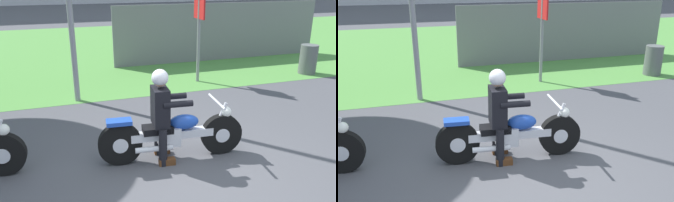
{
  "view_description": "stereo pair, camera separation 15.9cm",
  "coord_description": "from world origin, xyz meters",
  "views": [
    {
      "loc": [
        -1.55,
        -3.68,
        2.62
      ],
      "look_at": [
        0.01,
        1.0,
        0.85
      ],
      "focal_mm": 37.67,
      "sensor_mm": 36.0,
      "label": 1
    },
    {
      "loc": [
        -1.4,
        -3.73,
        2.62
      ],
      "look_at": [
        0.01,
        1.0,
        0.85
      ],
      "focal_mm": 37.67,
      "sensor_mm": 36.0,
      "label": 2
    }
  ],
  "objects": [
    {
      "name": "ground",
      "position": [
        0.0,
        0.0,
        0.0
      ],
      "size": [
        120.0,
        120.0,
        0.0
      ],
      "primitive_type": "plane",
      "color": "#4C4C51"
    },
    {
      "name": "grass_verge",
      "position": [
        0.0,
        9.68,
        0.0
      ],
      "size": [
        60.0,
        12.0,
        0.01
      ],
      "primitive_type": "cube",
      "color": "#549342",
      "rests_on": "ground"
    },
    {
      "name": "motorcycle_lead",
      "position": [
        0.02,
        0.79,
        0.39
      ],
      "size": [
        2.18,
        0.66,
        0.88
      ],
      "rotation": [
        0.0,
        0.0,
        -0.1
      ],
      "color": "black",
      "rests_on": "ground"
    },
    {
      "name": "rider_lead",
      "position": [
        -0.15,
        0.81,
        0.81
      ],
      "size": [
        0.58,
        0.49,
        1.4
      ],
      "rotation": [
        0.0,
        0.0,
        -0.1
      ],
      "color": "black",
      "rests_on": "ground"
    },
    {
      "name": "trash_can",
      "position": [
        5.2,
        4.2,
        0.4
      ],
      "size": [
        0.47,
        0.47,
        0.81
      ],
      "primitive_type": "cylinder",
      "color": "#595E5B",
      "rests_on": "ground"
    },
    {
      "name": "sign_banner",
      "position": [
        1.98,
        4.46,
        1.72
      ],
      "size": [
        0.08,
        0.6,
        2.6
      ],
      "color": "gray",
      "rests_on": "ground"
    },
    {
      "name": "fence_segment",
      "position": [
        3.67,
        6.56,
        0.9
      ],
      "size": [
        7.0,
        0.06,
        1.8
      ],
      "primitive_type": "cube",
      "color": "slate",
      "rests_on": "ground"
    }
  ]
}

